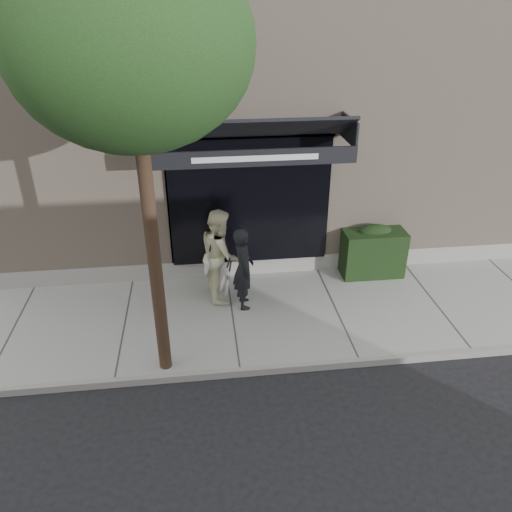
{
  "coord_description": "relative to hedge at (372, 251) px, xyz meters",
  "views": [
    {
      "loc": [
        -2.5,
        -7.8,
        5.57
      ],
      "look_at": [
        -1.48,
        0.6,
        1.04
      ],
      "focal_mm": 35.0,
      "sensor_mm": 36.0,
      "label": 1
    }
  ],
  "objects": [
    {
      "name": "curb",
      "position": [
        -1.1,
        -2.8,
        -0.59
      ],
      "size": [
        20.0,
        0.1,
        0.14
      ],
      "primitive_type": "cube",
      "color": "gray",
      "rests_on": "ground"
    },
    {
      "name": "street_tree",
      "position": [
        -4.3,
        -2.55,
        4.32
      ],
      "size": [
        3.0,
        3.0,
        6.28
      ],
      "color": "black",
      "rests_on": "ground"
    },
    {
      "name": "sidewalk",
      "position": [
        -1.1,
        -1.25,
        -0.6
      ],
      "size": [
        20.0,
        3.0,
        0.12
      ],
      "primitive_type": "cube",
      "color": "gray",
      "rests_on": "ground"
    },
    {
      "name": "building_facade",
      "position": [
        -1.11,
        3.71,
        2.08
      ],
      "size": [
        14.3,
        8.04,
        5.64
      ],
      "color": "tan",
      "rests_on": "ground"
    },
    {
      "name": "ground",
      "position": [
        -1.1,
        -1.25,
        -0.66
      ],
      "size": [
        80.0,
        80.0,
        0.0
      ],
      "primitive_type": "plane",
      "color": "black",
      "rests_on": "ground"
    },
    {
      "name": "hedge",
      "position": [
        0.0,
        0.0,
        0.0
      ],
      "size": [
        1.3,
        0.7,
        1.14
      ],
      "color": "black",
      "rests_on": "sidewalk"
    },
    {
      "name": "pedestrian_front",
      "position": [
        -2.86,
        -0.92,
        0.28
      ],
      "size": [
        0.72,
        0.81,
        1.64
      ],
      "color": "black",
      "rests_on": "sidewalk"
    },
    {
      "name": "pedestrian_back",
      "position": [
        -3.26,
        -0.52,
        0.39
      ],
      "size": [
        0.75,
        0.94,
        1.85
      ],
      "color": "beige",
      "rests_on": "sidewalk"
    }
  ]
}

